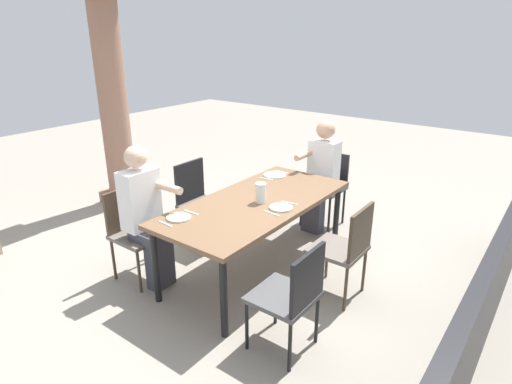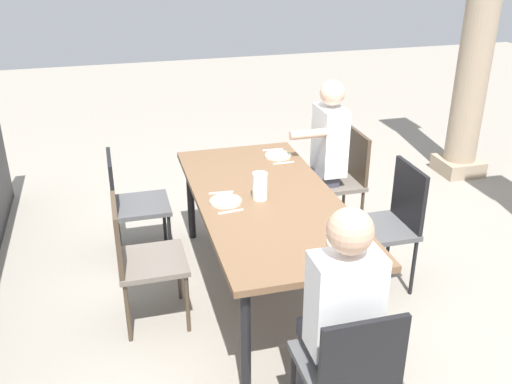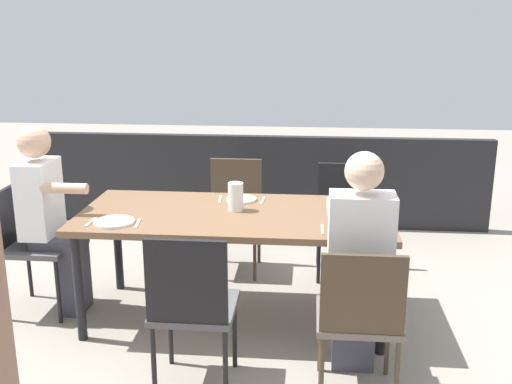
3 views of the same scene
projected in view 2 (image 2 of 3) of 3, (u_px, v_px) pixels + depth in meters
ground_plane at (266, 291)px, 4.23m from camera, size 16.00×16.00×0.00m
dining_table at (267, 206)px, 3.94m from camera, size 2.04×0.94×0.75m
chair_west_north at (343, 175)px, 4.89m from camera, size 0.44×0.44×0.88m
chair_west_south at (130, 199)px, 4.47m from camera, size 0.44×0.44×0.87m
chair_mid_north at (391, 218)px, 4.11m from camera, size 0.44×0.44×0.93m
chair_mid_south at (139, 255)px, 3.70m from camera, size 0.44×0.44×0.89m
chair_head_east at (350, 366)px, 2.76m from camera, size 0.44×0.44×0.88m
diner_woman_green at (322, 155)px, 4.75m from camera, size 0.35×0.49×1.33m
diner_man_white at (339, 313)px, 2.83m from camera, size 0.50×0.35×1.31m
stone_column_near at (479, 32)px, 5.61m from camera, size 0.43×0.43×3.02m
plate_0 at (278, 155)px, 4.61m from camera, size 0.21×0.21×0.02m
fork_0 at (273, 150)px, 4.74m from camera, size 0.03×0.17×0.01m
spoon_0 at (284, 163)px, 4.48m from camera, size 0.02×0.17×0.01m
plate_1 at (226, 201)px, 3.85m from camera, size 0.22×0.22×0.02m
fork_1 at (221, 193)px, 3.98m from camera, size 0.03×0.17×0.01m
spoon_1 at (231, 212)px, 3.72m from camera, size 0.03×0.17×0.01m
plate_2 at (348, 243)px, 3.35m from camera, size 0.25×0.25×0.02m
fork_2 at (338, 232)px, 3.48m from camera, size 0.03×0.17×0.01m
spoon_2 at (359, 257)px, 3.22m from camera, size 0.02×0.17×0.01m
water_pitcher at (260, 187)px, 3.87m from camera, size 0.10×0.10×0.19m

